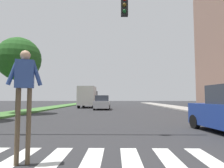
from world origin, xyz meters
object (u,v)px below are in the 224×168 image
Objects in this scene: pedestrian_performer at (24,87)px; truck_box_delivery at (88,97)px; tree_far at (19,59)px; sedan_midblock at (102,103)px.

pedestrian_performer is 0.40× the size of truck_box_delivery.
tree_far is at bearing -111.18° from truck_box_delivery.
tree_far is at bearing 117.56° from pedestrian_performer.
pedestrian_performer reaches higher than sedan_midblock.
truck_box_delivery is at bearing 116.71° from sedan_midblock.
pedestrian_performer is at bearing -62.44° from tree_far.
truck_box_delivery is (-2.49, 4.95, 0.82)m from sedan_midblock.
sedan_midblock is (7.13, 7.03, -4.15)m from tree_far.
truck_box_delivery is (-2.11, 24.92, -0.03)m from pedestrian_performer.
pedestrian_performer is (6.76, -12.94, -3.30)m from tree_far.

